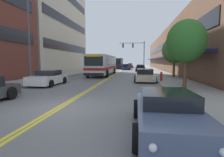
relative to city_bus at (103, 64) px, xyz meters
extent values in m
plane|color=slate|center=(1.61, 17.88, -1.69)|extent=(240.00, 240.00, 0.00)
cube|color=gray|center=(-5.69, 17.88, -1.61)|extent=(3.60, 106.00, 0.15)
cube|color=gray|center=(8.92, 17.88, -1.61)|extent=(3.60, 106.00, 0.15)
cube|color=yellow|center=(1.51, 17.88, -1.68)|extent=(0.14, 106.00, 0.01)
cube|color=yellow|center=(1.71, 17.88, -1.68)|extent=(0.14, 106.00, 0.01)
cube|color=black|center=(-7.70, 6.24, 3.02)|extent=(0.08, 19.75, 1.40)
cube|color=black|center=(-7.70, 6.24, 7.72)|extent=(0.08, 19.75, 1.40)
cube|color=brown|center=(14.97, 17.88, 2.70)|extent=(8.00, 68.00, 8.77)
cube|color=navy|center=(10.42, 17.88, 1.21)|extent=(1.10, 61.20, 0.24)
cube|color=black|center=(10.93, 17.88, 3.75)|extent=(0.08, 61.20, 1.40)
cube|color=silver|center=(0.00, -0.11, -0.03)|extent=(2.53, 12.21, 2.62)
cube|color=#B21919|center=(0.00, -0.11, -0.55)|extent=(2.55, 12.23, 0.32)
cube|color=black|center=(0.00, 0.50, 0.39)|extent=(2.56, 9.52, 0.94)
cube|color=black|center=(0.00, -6.23, 0.45)|extent=(2.28, 0.04, 1.15)
cube|color=yellow|center=(0.00, -6.24, 1.10)|extent=(1.82, 0.06, 0.28)
cube|color=black|center=(0.00, -6.25, -1.16)|extent=(2.48, 0.08, 0.32)
cylinder|color=black|center=(-1.30, -4.26, -1.19)|extent=(0.30, 1.00, 1.00)
cylinder|color=black|center=(1.30, -4.26, -1.19)|extent=(0.30, 1.00, 1.00)
cylinder|color=black|center=(-1.30, 3.25, -1.19)|extent=(0.30, 1.00, 1.00)
cylinder|color=black|center=(1.30, 3.25, -1.19)|extent=(0.30, 1.00, 1.00)
cube|color=#B7B7BC|center=(-2.64, 14.54, -1.19)|extent=(1.79, 4.05, 0.63)
cube|color=black|center=(-2.64, 14.70, -0.61)|extent=(1.54, 1.78, 0.53)
cylinder|color=black|center=(-3.55, 13.29, -1.35)|extent=(0.22, 0.67, 0.67)
cylinder|color=black|center=(-1.72, 13.29, -1.35)|extent=(0.22, 0.67, 0.67)
cylinder|color=black|center=(-3.55, 15.80, -1.35)|extent=(0.22, 0.67, 0.67)
cylinder|color=black|center=(-1.72, 15.80, -1.35)|extent=(0.22, 0.67, 0.67)
sphere|color=silver|center=(-3.26, 12.50, -1.16)|extent=(0.16, 0.16, 0.16)
sphere|color=silver|center=(-2.01, 12.50, -1.16)|extent=(0.16, 0.16, 0.16)
cube|color=red|center=(-3.28, 16.58, -1.16)|extent=(0.18, 0.04, 0.10)
cube|color=red|center=(-1.99, 16.58, -1.16)|extent=(0.18, 0.04, 0.10)
cube|color=white|center=(-2.67, -12.12, -1.17)|extent=(1.84, 4.29, 0.70)
cube|color=black|center=(-2.67, -11.95, -0.60)|extent=(1.59, 1.89, 0.44)
cylinder|color=black|center=(-3.61, -13.45, -1.38)|extent=(0.22, 0.61, 0.61)
cylinder|color=black|center=(-1.73, -13.45, -1.38)|extent=(0.22, 0.61, 0.61)
cylinder|color=black|center=(-3.61, -10.79, -1.38)|extent=(0.22, 0.61, 0.61)
cylinder|color=black|center=(-1.73, -10.79, -1.38)|extent=(0.22, 0.61, 0.61)
sphere|color=silver|center=(-3.31, -14.28, -1.13)|extent=(0.16, 0.16, 0.16)
sphere|color=silver|center=(-2.02, -14.28, -1.13)|extent=(0.16, 0.16, 0.16)
cube|color=red|center=(-3.33, -9.97, -1.13)|extent=(0.18, 0.04, 0.10)
cube|color=red|center=(-2.01, -9.97, -1.13)|extent=(0.18, 0.04, 0.10)
cylinder|color=black|center=(-1.74, -17.94, -1.34)|extent=(0.22, 0.69, 0.69)
cube|color=red|center=(-2.03, -17.06, -1.17)|extent=(0.18, 0.04, 0.10)
cube|color=#475675|center=(5.96, -21.41, -1.20)|extent=(1.72, 4.03, 0.60)
cube|color=black|center=(5.96, -21.25, -0.69)|extent=(1.48, 1.77, 0.41)
cylinder|color=black|center=(5.08, -22.66, -1.35)|extent=(0.22, 0.67, 0.67)
cylinder|color=black|center=(6.84, -22.66, -1.35)|extent=(0.22, 0.67, 0.67)
cylinder|color=black|center=(5.08, -20.16, -1.35)|extent=(0.22, 0.67, 0.67)
cylinder|color=black|center=(6.84, -20.16, -1.35)|extent=(0.22, 0.67, 0.67)
sphere|color=silver|center=(5.36, -23.45, -1.17)|extent=(0.16, 0.16, 0.16)
sphere|color=silver|center=(6.56, -23.45, -1.17)|extent=(0.16, 0.16, 0.16)
cube|color=red|center=(5.34, -19.39, -1.17)|extent=(0.18, 0.04, 0.10)
cube|color=red|center=(6.58, -19.39, -1.17)|extent=(0.18, 0.04, 0.10)
cube|color=#232328|center=(5.99, 23.61, -1.22)|extent=(1.85, 4.61, 0.57)
cube|color=black|center=(5.99, 23.79, -0.70)|extent=(1.59, 2.03, 0.47)
cylinder|color=black|center=(5.04, 22.18, -1.36)|extent=(0.22, 0.65, 0.65)
cylinder|color=black|center=(6.93, 22.18, -1.36)|extent=(0.22, 0.65, 0.65)
cylinder|color=black|center=(5.04, 25.04, -1.36)|extent=(0.22, 0.65, 0.65)
cylinder|color=black|center=(6.93, 25.04, -1.36)|extent=(0.22, 0.65, 0.65)
sphere|color=silver|center=(5.34, 21.28, -1.19)|extent=(0.16, 0.16, 0.16)
sphere|color=silver|center=(6.64, 21.28, -1.19)|extent=(0.16, 0.16, 0.16)
cube|color=red|center=(5.32, 25.92, -1.19)|extent=(0.18, 0.04, 0.10)
cube|color=red|center=(6.65, 25.92, -1.19)|extent=(0.18, 0.04, 0.10)
cube|color=beige|center=(5.94, -7.85, -1.23)|extent=(1.89, 4.72, 0.58)
cube|color=black|center=(5.94, -7.67, -0.67)|extent=(1.63, 2.08, 0.54)
cylinder|color=black|center=(4.97, -9.32, -1.38)|extent=(0.22, 0.62, 0.62)
cylinder|color=black|center=(6.91, -9.32, -1.38)|extent=(0.22, 0.62, 0.62)
cylinder|color=black|center=(4.97, -6.39, -1.38)|extent=(0.22, 0.62, 0.62)
cylinder|color=black|center=(6.91, -6.39, -1.38)|extent=(0.22, 0.62, 0.62)
sphere|color=silver|center=(5.28, -10.24, -1.20)|extent=(0.16, 0.16, 0.16)
sphere|color=silver|center=(6.61, -10.24, -1.20)|extent=(0.16, 0.16, 0.16)
cube|color=red|center=(5.26, -5.48, -1.20)|extent=(0.18, 0.04, 0.10)
cube|color=red|center=(6.62, -5.48, -1.20)|extent=(0.18, 0.04, 0.10)
cube|color=black|center=(5.93, 9.56, -1.17)|extent=(1.82, 4.47, 0.66)
cube|color=black|center=(5.93, 9.74, -0.58)|extent=(1.56, 1.97, 0.51)
cylinder|color=black|center=(5.00, 8.18, -1.35)|extent=(0.22, 0.67, 0.67)
cylinder|color=black|center=(6.87, 8.18, -1.35)|extent=(0.22, 0.67, 0.67)
cylinder|color=black|center=(5.00, 10.95, -1.35)|extent=(0.22, 0.67, 0.67)
cylinder|color=black|center=(6.87, 10.95, -1.35)|extent=(0.22, 0.67, 0.67)
sphere|color=silver|center=(5.30, 7.31, -1.14)|extent=(0.16, 0.16, 0.16)
sphere|color=silver|center=(6.57, 7.31, -1.14)|extent=(0.16, 0.16, 0.16)
cube|color=red|center=(5.28, 11.81, -1.14)|extent=(0.18, 0.04, 0.10)
cube|color=red|center=(6.59, 11.81, -1.14)|extent=(0.18, 0.04, 0.10)
cube|color=maroon|center=(2.88, 28.57, -1.18)|extent=(1.77, 4.46, 0.66)
cube|color=black|center=(2.88, 28.75, -0.61)|extent=(1.52, 1.96, 0.47)
cylinder|color=black|center=(1.97, 27.18, -1.37)|extent=(0.22, 0.62, 0.62)
cylinder|color=black|center=(3.79, 27.18, -1.37)|extent=(0.22, 0.62, 0.62)
cylinder|color=black|center=(1.97, 29.95, -1.37)|extent=(0.22, 0.62, 0.62)
cylinder|color=black|center=(3.79, 29.95, -1.37)|extent=(0.22, 0.62, 0.62)
sphere|color=silver|center=(2.26, 26.32, -1.15)|extent=(0.16, 0.16, 0.16)
sphere|color=silver|center=(3.50, 26.32, -1.15)|extent=(0.16, 0.16, 0.16)
cube|color=red|center=(2.24, 30.81, -1.15)|extent=(0.18, 0.04, 0.10)
cube|color=red|center=(3.52, 30.81, -1.15)|extent=(0.18, 0.04, 0.10)
cube|color=#19234C|center=(2.44, 18.00, -1.15)|extent=(1.93, 4.48, 0.74)
cube|color=black|center=(2.44, 18.18, -0.53)|extent=(1.66, 1.97, 0.50)
cylinder|color=black|center=(1.45, 16.61, -1.38)|extent=(0.22, 0.61, 0.61)
cylinder|color=black|center=(3.42, 16.61, -1.38)|extent=(0.22, 0.61, 0.61)
cylinder|color=black|center=(1.45, 19.38, -1.38)|extent=(0.22, 0.61, 0.61)
cylinder|color=black|center=(3.42, 19.38, -1.38)|extent=(0.22, 0.61, 0.61)
sphere|color=silver|center=(1.76, 15.74, -1.11)|extent=(0.16, 0.16, 0.16)
sphere|color=silver|center=(3.11, 15.74, -1.11)|extent=(0.16, 0.16, 0.16)
cube|color=red|center=(1.74, 20.24, -1.11)|extent=(0.18, 0.04, 0.10)
cube|color=red|center=(3.13, 20.24, -1.11)|extent=(0.18, 0.04, 0.10)
cube|color=#BCAD89|center=(2.87, 37.65, -1.13)|extent=(1.71, 4.54, 0.74)
cube|color=black|center=(2.87, 37.83, -0.52)|extent=(1.47, 2.00, 0.48)
cylinder|color=black|center=(1.99, 36.24, -1.34)|extent=(0.22, 0.68, 0.68)
cylinder|color=black|center=(3.75, 36.24, -1.34)|extent=(0.22, 0.68, 0.68)
cylinder|color=black|center=(1.99, 39.05, -1.34)|extent=(0.22, 0.68, 0.68)
cylinder|color=black|center=(3.75, 39.05, -1.34)|extent=(0.22, 0.68, 0.68)
sphere|color=silver|center=(2.27, 35.35, -1.09)|extent=(0.16, 0.16, 0.16)
sphere|color=silver|center=(3.47, 35.35, -1.09)|extent=(0.16, 0.16, 0.16)
cube|color=red|center=(2.26, 39.93, -1.09)|extent=(0.18, 0.04, 0.10)
cube|color=red|center=(3.49, 39.93, -1.09)|extent=(0.18, 0.04, 0.10)
cube|color=#232328|center=(-0.18, 21.65, -0.14)|extent=(2.23, 2.00, 2.58)
cube|color=black|center=(-0.18, 20.63, 0.32)|extent=(1.89, 0.04, 1.14)
cube|color=#335699|center=(-0.18, 24.98, -0.06)|extent=(2.27, 4.67, 2.75)
cylinder|color=black|center=(-1.32, 21.65, -1.27)|extent=(0.28, 0.84, 0.84)
cylinder|color=black|center=(0.96, 21.65, -1.27)|extent=(0.28, 0.84, 0.84)
cylinder|color=black|center=(-1.32, 26.38, -1.27)|extent=(0.28, 0.84, 0.84)
cylinder|color=black|center=(0.96, 26.38, -1.27)|extent=(0.28, 0.84, 0.84)
cylinder|color=#47474C|center=(6.81, 15.20, 1.68)|extent=(0.18, 0.18, 6.72)
cylinder|color=#47474C|center=(3.92, 15.20, 4.69)|extent=(5.79, 0.11, 0.11)
cube|color=black|center=(4.21, 15.20, 4.09)|extent=(0.34, 0.26, 0.92)
sphere|color=red|center=(4.21, 15.04, 4.37)|extent=(0.18, 0.18, 0.18)
sphere|color=yellow|center=(4.21, 15.04, 4.09)|extent=(0.18, 0.18, 0.18)
sphere|color=green|center=(4.21, 15.04, 3.81)|extent=(0.18, 0.18, 0.18)
cylinder|color=black|center=(4.21, 15.20, 4.62)|extent=(0.02, 0.02, 0.14)
cube|color=black|center=(1.89, 15.20, 4.09)|extent=(0.34, 0.26, 0.92)
sphere|color=red|center=(1.89, 15.04, 4.37)|extent=(0.18, 0.18, 0.18)
sphere|color=yellow|center=(1.89, 15.04, 4.09)|extent=(0.18, 0.18, 0.18)
sphere|color=green|center=(1.89, 15.04, 3.81)|extent=(0.18, 0.18, 0.18)
cylinder|color=black|center=(1.89, 15.20, 4.62)|extent=(0.02, 0.02, 0.14)
cylinder|color=#47474C|center=(-3.69, -13.09, 3.03)|extent=(0.16, 0.16, 9.44)
cylinder|color=brown|center=(8.57, -13.24, -0.43)|extent=(0.27, 0.27, 2.20)
ellipsoid|color=#2D6B28|center=(8.57, -13.24, 1.85)|extent=(2.77, 2.77, 3.05)
cylinder|color=brown|center=(9.63, -4.23, -0.50)|extent=(0.28, 0.28, 2.06)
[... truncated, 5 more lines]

